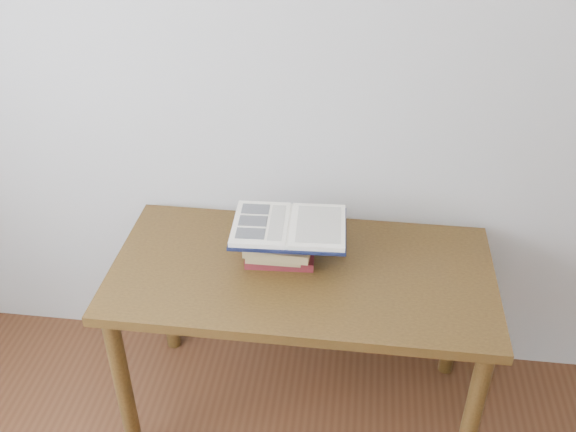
# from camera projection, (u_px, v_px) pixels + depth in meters

# --- Properties ---
(room_shell) EXTENTS (3.54, 3.54, 2.62)m
(room_shell) POSITION_uv_depth(u_px,v_px,m) (29.00, 407.00, 0.61)
(room_shell) COLOR #B5B2AB
(room_shell) RESTS_ON ground
(desk) EXTENTS (1.33, 0.67, 0.71)m
(desk) POSITION_uv_depth(u_px,v_px,m) (302.00, 291.00, 2.29)
(desk) COLOR #4F3413
(desk) RESTS_ON ground
(book_stack) EXTENTS (0.25, 0.19, 0.13)m
(book_stack) POSITION_uv_depth(u_px,v_px,m) (279.00, 246.00, 2.24)
(book_stack) COLOR maroon
(book_stack) RESTS_ON desk
(open_book) EXTENTS (0.41, 0.29, 0.03)m
(open_book) POSITION_uv_depth(u_px,v_px,m) (289.00, 226.00, 2.20)
(open_book) COLOR black
(open_book) RESTS_ON book_stack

